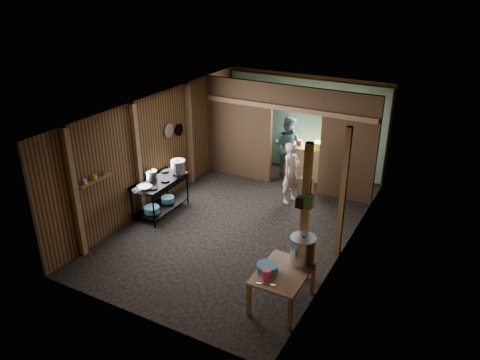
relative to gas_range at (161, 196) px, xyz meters
The scene contains 42 objects.
floor 1.99m from the gas_range, 14.96° to the left, with size 4.50×7.00×0.00m, color black.
ceiling 2.93m from the gas_range, 14.96° to the left, with size 4.50×7.00×0.00m, color #312C29.
wall_back 4.51m from the gas_range, 64.84° to the left, with size 4.50×0.00×2.60m, color brown.
wall_front 3.65m from the gas_range, 57.91° to the right, with size 4.50×0.00×2.60m, color brown.
wall_left 1.09m from the gas_range, 126.37° to the left, with size 0.00×7.00×2.60m, color brown.
wall_right 4.25m from the gas_range, ahead, with size 0.00×7.00×2.60m, color brown.
partition_left 2.90m from the gas_range, 78.39° to the left, with size 1.85×0.10×2.60m, color brown.
partition_right 4.48m from the gas_range, 38.03° to the left, with size 1.35×0.10×2.60m, color brown.
partition_header 3.93m from the gas_range, 51.75° to the left, with size 1.30×0.10×0.60m, color brown.
turquoise_panel 4.45m from the gas_range, 64.50° to the left, with size 4.40×0.06×2.50m, color #67A096.
back_counter 4.08m from the gas_range, 57.73° to the left, with size 1.20×0.50×0.85m, color #A57E54.
wall_clock 4.69m from the gas_range, 61.37° to the left, with size 0.20×0.20×0.03m, color white.
post_left_a 2.30m from the gas_range, 98.14° to the right, with size 0.10×0.12×2.60m, color #A57E54.
post_left_b 0.99m from the gas_range, 135.22° to the right, with size 0.10×0.12×2.60m, color #A57E54.
post_left_c 1.94m from the gas_range, 99.99° to the left, with size 0.10×0.12×2.60m, color #A57E54.
post_right 4.17m from the gas_range, ahead, with size 0.10×0.12×2.60m, color #A57E54.
post_free 3.92m from the gas_range, 12.07° to the right, with size 0.12×0.12×2.60m, color #A57E54.
cross_beam 3.64m from the gas_range, 54.67° to the left, with size 4.40×0.12×0.12m, color #A57E54.
pan_lid_big 1.57m from the gas_range, 110.09° to the left, with size 0.34×0.34×0.03m, color gray.
pan_lid_small 1.76m from the gas_range, 104.22° to the left, with size 0.30×0.30×0.03m, color black.
wall_shelf 1.90m from the gas_range, 99.59° to the right, with size 0.14×0.80×0.03m, color #A57E54.
jar_white 2.15m from the gas_range, 98.31° to the right, with size 0.07×0.07×0.10m, color white.
jar_yellow 1.93m from the gas_range, 99.59° to the right, with size 0.08×0.08×0.10m, color yellow.
jar_green 1.76m from the gas_range, 101.09° to the right, with size 0.06×0.06×0.10m, color #2A5C34.
bag_white 3.99m from the gas_range, 11.04° to the right, with size 0.22×0.15×0.32m, color white.
bag_green 4.07m from the gas_range, 12.72° to the right, with size 0.16×0.12×0.24m, color #2A5C34.
bag_black 3.93m from the gas_range, 13.49° to the right, with size 0.14×0.10×0.20m, color black.
gas_range is the anchor object (origin of this frame).
prep_table 4.05m from the gas_range, 23.70° to the right, with size 0.79×1.08×0.64m, color tan, non-canonical shape.
stove_pot_large 0.77m from the gas_range, 71.23° to the left, with size 0.34×0.34×0.34m, color #B2B2BE, non-canonical shape.
stove_pot_med 0.53m from the gas_range, 164.10° to the right, with size 0.26×0.26×0.22m, color #B2B2BE, non-canonical shape.
frying_pan 0.66m from the gas_range, 90.00° to the right, with size 0.30×0.52×0.07m, color gray, non-canonical shape.
blue_tub_front 0.39m from the gas_range, 90.00° to the right, with size 0.34×0.34×0.14m, color teal.
blue_tub_back 0.31m from the gas_range, 90.00° to the left, with size 0.31×0.31×0.12m, color teal.
stock_pot 4.10m from the gas_range, 17.59° to the right, with size 0.43×0.43×0.51m, color #B2B2BE, non-canonical shape.
wash_basin 3.90m from the gas_range, 26.48° to the right, with size 0.34×0.34×0.13m, color teal.
pink_bucket 4.05m from the gas_range, 28.42° to the right, with size 0.14×0.14×0.17m, color #D54B8E.
knife 4.16m from the gas_range, 29.70° to the right, with size 0.30×0.04×0.01m, color #B2B2BE.
yellow_tub 4.31m from the gas_range, 53.77° to the left, with size 0.34×0.34×0.19m, color yellow.
red_cup 4.00m from the gas_range, 60.45° to the left, with size 0.13×0.13×0.15m, color maroon.
cook 3.07m from the gas_range, 39.04° to the left, with size 0.54×0.35×1.47m, color beige.
worker_back 3.78m from the gas_range, 63.82° to the left, with size 0.78×0.61×1.61m, color slate.
Camera 1 is at (4.18, -7.96, 5.14)m, focal length 34.96 mm.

